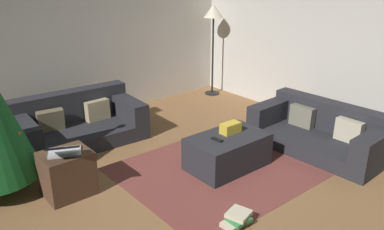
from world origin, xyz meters
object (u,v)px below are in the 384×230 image
at_px(ottoman, 228,151).
at_px(tv_remote, 217,139).
at_px(side_table, 67,173).
at_px(couch_right, 322,132).
at_px(laptop, 64,151).
at_px(book_stack, 237,219).
at_px(corner_lamp, 213,18).
at_px(couch_left, 77,123).
at_px(gift_box, 230,128).

bearing_deg(ottoman, tv_remote, -179.17).
bearing_deg(tv_remote, side_table, 152.04).
height_order(couch_right, ottoman, couch_right).
height_order(ottoman, laptop, laptop).
relative_size(book_stack, corner_lamp, 0.19).
bearing_deg(ottoman, couch_left, 119.28).
height_order(gift_box, book_stack, gift_box).
distance_m(tv_remote, book_stack, 1.15).
relative_size(gift_box, tv_remote, 1.62).
relative_size(couch_left, side_table, 3.46).
bearing_deg(ottoman, book_stack, -129.51).
relative_size(couch_left, gift_box, 6.96).
relative_size(couch_left, book_stack, 5.61).
bearing_deg(couch_left, corner_lamp, -169.48).
distance_m(tv_remote, side_table, 1.77).
xyz_separation_m(tv_remote, side_table, (-1.62, 0.68, -0.18)).
xyz_separation_m(couch_right, corner_lamp, (0.51, 2.81, 1.23)).
bearing_deg(gift_box, couch_right, -20.86).
bearing_deg(side_table, couch_left, 61.57).
distance_m(couch_right, book_stack, 2.22).
xyz_separation_m(couch_left, side_table, (-0.70, -1.30, -0.01)).
bearing_deg(couch_left, side_table, 64.48).
height_order(couch_left, side_table, couch_left).
distance_m(gift_box, book_stack, 1.38).
distance_m(book_stack, corner_lamp, 4.48).
height_order(book_stack, corner_lamp, corner_lamp).
xyz_separation_m(side_table, corner_lamp, (3.71, 1.70, 1.22)).
xyz_separation_m(ottoman, gift_box, (0.10, 0.06, 0.28)).
height_order(couch_right, side_table, couch_right).
xyz_separation_m(ottoman, corner_lamp, (1.90, 2.38, 1.27)).
bearing_deg(ottoman, couch_right, -17.26).
height_order(gift_box, side_table, gift_box).
distance_m(couch_right, side_table, 3.39).
distance_m(couch_right, laptop, 3.41).
xyz_separation_m(gift_box, tv_remote, (-0.29, -0.06, -0.05)).
distance_m(couch_left, book_stack, 2.93).
bearing_deg(corner_lamp, tv_remote, -131.28).
bearing_deg(tv_remote, couch_right, -20.45).
height_order(couch_left, ottoman, couch_left).
bearing_deg(book_stack, couch_left, 96.73).
bearing_deg(gift_box, book_stack, -131.11).
xyz_separation_m(gift_box, laptop, (-1.94, 0.56, 0.08)).
relative_size(couch_right, laptop, 3.53).
xyz_separation_m(ottoman, tv_remote, (-0.19, -0.00, 0.22)).
relative_size(couch_right, book_stack, 5.73).
height_order(tv_remote, side_table, side_table).
bearing_deg(couch_right, ottoman, 70.30).
bearing_deg(couch_right, couch_left, 43.64).
bearing_deg(tv_remote, couch_left, 109.59).
bearing_deg(corner_lamp, couch_right, -100.19).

